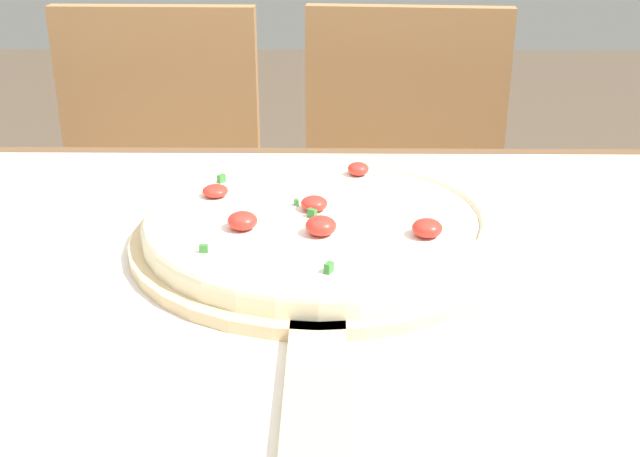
% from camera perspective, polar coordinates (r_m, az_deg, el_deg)
% --- Properties ---
extents(dining_table, '(1.12, 0.89, 0.75)m').
position_cam_1_polar(dining_table, '(0.78, -4.30, -13.19)').
color(dining_table, brown).
rests_on(dining_table, ground_plane).
extents(towel_cloth, '(1.04, 0.81, 0.00)m').
position_cam_1_polar(towel_cloth, '(0.71, -4.61, -5.12)').
color(towel_cloth, silver).
rests_on(towel_cloth, dining_table).
extents(pizza_peel, '(0.38, 0.59, 0.01)m').
position_cam_1_polar(pizza_peel, '(0.78, 0.01, -1.41)').
color(pizza_peel, '#D6B784').
rests_on(pizza_peel, towel_cloth).
extents(pizza, '(0.35, 0.35, 0.04)m').
position_cam_1_polar(pizza, '(0.80, 0.02, 0.53)').
color(pizza, beige).
rests_on(pizza, pizza_peel).
extents(chair_left, '(0.41, 0.41, 0.88)m').
position_cam_1_polar(chair_left, '(1.56, -11.53, 1.06)').
color(chair_left, '#A37547').
rests_on(chair_left, ground_plane).
extents(chair_right, '(0.43, 0.43, 0.88)m').
position_cam_1_polar(chair_right, '(1.53, 5.81, 1.00)').
color(chair_right, '#A37547').
rests_on(chair_right, ground_plane).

